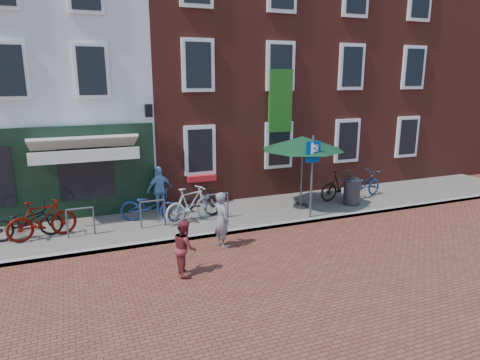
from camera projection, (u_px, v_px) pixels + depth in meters
name	position (u px, v px, depth m)	size (l,w,h in m)	color
ground	(214.00, 237.00, 12.06)	(80.00, 80.00, 0.00)	brown
sidewalk	(229.00, 216.00, 13.76)	(24.00, 3.00, 0.10)	slate
building_stucco	(22.00, 75.00, 15.50)	(8.00, 8.00, 9.00)	silver
building_brick_mid	(205.00, 63.00, 17.91)	(6.00, 8.00, 10.00)	maroon
building_brick_right	(326.00, 65.00, 20.08)	(6.00, 8.00, 10.00)	maroon
filler_right	(430.00, 76.00, 22.55)	(7.00, 8.00, 9.00)	maroon
litter_bin	(352.00, 189.00, 14.68)	(0.57, 0.57, 1.04)	#3A3A3C
parking_sign	(312.00, 165.00, 13.03)	(0.50, 0.08, 2.61)	#4C4C4F
parasol	(303.00, 140.00, 13.94)	(2.75, 2.75, 2.54)	#4C4C4F
woman	(222.00, 220.00, 11.18)	(0.55, 0.36, 1.52)	slate
boy	(185.00, 247.00, 9.64)	(0.63, 0.49, 1.30)	maroon
cafe_person	(160.00, 189.00, 13.84)	(0.89, 0.37, 1.52)	#77AAD9
bicycle_0	(26.00, 221.00, 11.57)	(0.65, 1.86, 0.98)	black
bicycle_1	(42.00, 220.00, 11.56)	(0.51, 1.81, 1.09)	#540904
bicycle_2	(150.00, 206.00, 12.98)	(0.65, 1.86, 0.98)	navy
bicycle_3	(190.00, 204.00, 12.96)	(0.51, 1.81, 1.09)	silver
bicycle_4	(195.00, 203.00, 13.21)	(0.65, 1.86, 0.98)	black
bicycle_5	(341.00, 185.00, 15.24)	(0.51, 1.81, 1.09)	black
bicycle_6	(364.00, 185.00, 15.50)	(0.65, 1.86, 0.98)	navy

